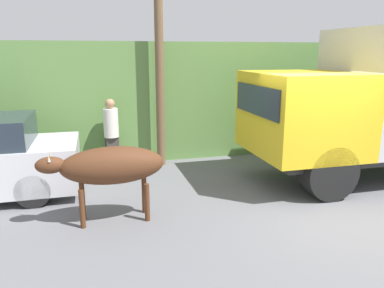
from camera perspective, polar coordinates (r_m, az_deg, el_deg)
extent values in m
plane|color=slate|center=(7.72, 19.55, -9.00)|extent=(60.00, 60.00, 0.00)
cube|color=#608C47|center=(13.59, 3.22, 8.25)|extent=(32.00, 6.26, 3.16)
cube|color=gold|center=(8.48, 16.40, 4.56)|extent=(2.13, 2.39, 1.74)
cube|color=#232D38|center=(7.93, 9.78, 6.60)|extent=(0.04, 2.03, 0.61)
cylinder|color=black|center=(8.01, 19.97, -3.96)|extent=(1.12, 0.53, 1.12)
ellipsoid|color=#512D19|center=(6.55, -11.98, -3.20)|extent=(1.76, 0.65, 0.65)
ellipsoid|color=#512D19|center=(6.56, -20.79, -3.03)|extent=(0.49, 0.28, 0.28)
cone|color=#B7AD93|center=(6.42, -20.99, -2.10)|extent=(0.06, 0.06, 0.11)
cone|color=#B7AD93|center=(6.63, -20.80, -1.59)|extent=(0.06, 0.06, 0.11)
cylinder|color=#512D19|center=(6.61, -16.40, -9.47)|extent=(0.09, 0.09, 0.68)
cylinder|color=#512D19|center=(6.94, -16.34, -8.32)|extent=(0.09, 0.09, 0.68)
cylinder|color=#512D19|center=(6.65, -6.86, -8.83)|extent=(0.09, 0.09, 0.68)
cylinder|color=#512D19|center=(6.98, -7.28, -7.73)|extent=(0.09, 0.09, 0.68)
cylinder|color=black|center=(7.82, -23.02, -6.43)|extent=(0.66, 0.29, 0.66)
cube|color=#38332D|center=(9.70, -12.02, -1.30)|extent=(0.35, 0.26, 0.82)
cylinder|color=silver|center=(9.53, -12.25, 3.18)|extent=(0.44, 0.44, 0.72)
sphere|color=#A87A56|center=(9.46, -12.40, 6.02)|extent=(0.24, 0.24, 0.24)
cylinder|color=brown|center=(9.56, -4.97, 11.76)|extent=(0.22, 0.22, 5.11)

